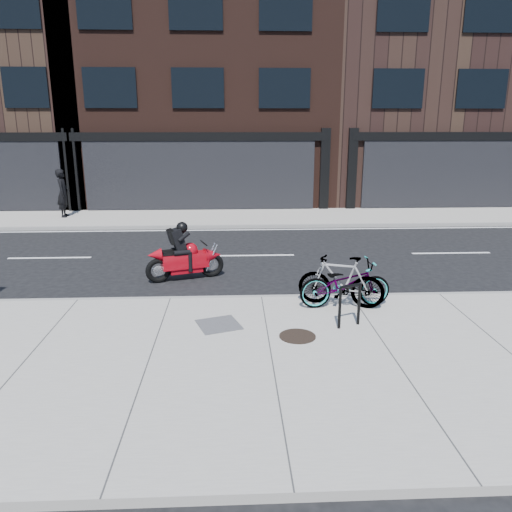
{
  "coord_description": "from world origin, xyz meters",
  "views": [
    {
      "loc": [
        -0.6,
        -12.35,
        3.87
      ],
      "look_at": [
        -0.09,
        -1.38,
        0.9
      ],
      "focal_mm": 35.0,
      "sensor_mm": 36.0,
      "label": 1
    }
  ],
  "objects_px": {
    "bicycle_front": "(345,284)",
    "utility_grate": "(219,325)",
    "bicycle_rear": "(341,281)",
    "manhole_cover": "(297,336)",
    "pedestrian": "(63,193)",
    "motorcycle": "(188,256)",
    "bike_rack": "(350,302)"
  },
  "relations": [
    {
      "from": "pedestrian",
      "to": "utility_grate",
      "type": "relative_size",
      "value": 2.55
    },
    {
      "from": "bicycle_front",
      "to": "manhole_cover",
      "type": "distance_m",
      "value": 1.94
    },
    {
      "from": "bicycle_rear",
      "to": "manhole_cover",
      "type": "xyz_separation_m",
      "value": [
        -1.09,
        -1.52,
        -0.53
      ]
    },
    {
      "from": "bicycle_front",
      "to": "utility_grate",
      "type": "height_order",
      "value": "bicycle_front"
    },
    {
      "from": "bicycle_rear",
      "to": "pedestrian",
      "type": "distance_m",
      "value": 13.92
    },
    {
      "from": "manhole_cover",
      "to": "motorcycle",
      "type": "bearing_deg",
      "value": 120.16
    },
    {
      "from": "bicycle_front",
      "to": "motorcycle",
      "type": "distance_m",
      "value": 4.21
    },
    {
      "from": "bicycle_front",
      "to": "manhole_cover",
      "type": "height_order",
      "value": "bicycle_front"
    },
    {
      "from": "pedestrian",
      "to": "motorcycle",
      "type": "bearing_deg",
      "value": -151.23
    },
    {
      "from": "motorcycle",
      "to": "bicycle_front",
      "type": "bearing_deg",
      "value": -54.01
    },
    {
      "from": "utility_grate",
      "to": "bike_rack",
      "type": "bearing_deg",
      "value": -3.94
    },
    {
      "from": "manhole_cover",
      "to": "bicycle_front",
      "type": "bearing_deg",
      "value": 51.5
    },
    {
      "from": "pedestrian",
      "to": "bicycle_front",
      "type": "bearing_deg",
      "value": -145.38
    },
    {
      "from": "bicycle_rear",
      "to": "bike_rack",
      "type": "bearing_deg",
      "value": 16.73
    },
    {
      "from": "bicycle_front",
      "to": "utility_grate",
      "type": "xyz_separation_m",
      "value": [
        -2.59,
        -0.87,
        -0.49
      ]
    },
    {
      "from": "bicycle_front",
      "to": "motorcycle",
      "type": "xyz_separation_m",
      "value": [
        -3.43,
        2.44,
        -0.02
      ]
    },
    {
      "from": "bicycle_rear",
      "to": "motorcycle",
      "type": "relative_size",
      "value": 0.93
    },
    {
      "from": "bicycle_front",
      "to": "manhole_cover",
      "type": "bearing_deg",
      "value": 137.18
    },
    {
      "from": "bike_rack",
      "to": "bicycle_front",
      "type": "distance_m",
      "value": 1.05
    },
    {
      "from": "pedestrian",
      "to": "manhole_cover",
      "type": "relative_size",
      "value": 2.9
    },
    {
      "from": "bike_rack",
      "to": "utility_grate",
      "type": "relative_size",
      "value": 1.11
    },
    {
      "from": "bike_rack",
      "to": "manhole_cover",
      "type": "xyz_separation_m",
      "value": [
        -1.02,
        -0.43,
        -0.48
      ]
    },
    {
      "from": "bicycle_front",
      "to": "bicycle_rear",
      "type": "bearing_deg",
      "value": 52.46
    },
    {
      "from": "bicycle_rear",
      "to": "utility_grate",
      "type": "bearing_deg",
      "value": -49.72
    },
    {
      "from": "bicycle_rear",
      "to": "manhole_cover",
      "type": "bearing_deg",
      "value": -15.51
    },
    {
      "from": "pedestrian",
      "to": "bike_rack",
      "type": "bearing_deg",
      "value": -148.44
    },
    {
      "from": "pedestrian",
      "to": "manhole_cover",
      "type": "xyz_separation_m",
      "value": [
        7.96,
        -12.08,
        -0.95
      ]
    },
    {
      "from": "bicycle_rear",
      "to": "manhole_cover",
      "type": "relative_size",
      "value": 2.72
    },
    {
      "from": "bicycle_rear",
      "to": "utility_grate",
      "type": "height_order",
      "value": "bicycle_rear"
    },
    {
      "from": "bicycle_rear",
      "to": "utility_grate",
      "type": "relative_size",
      "value": 2.4
    },
    {
      "from": "pedestrian",
      "to": "utility_grate",
      "type": "distance_m",
      "value": 13.25
    },
    {
      "from": "manhole_cover",
      "to": "bicycle_rear",
      "type": "bearing_deg",
      "value": 54.3
    }
  ]
}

